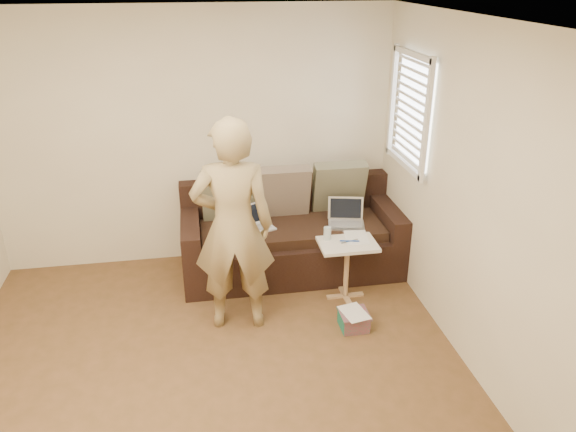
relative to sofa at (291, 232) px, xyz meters
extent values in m
plane|color=brown|center=(-0.90, -1.77, -0.42)|extent=(4.50, 4.50, 0.00)
plane|color=white|center=(-0.90, -1.77, 2.18)|extent=(4.50, 4.50, 0.00)
plane|color=beige|center=(-0.90, 0.48, 0.87)|extent=(4.00, 0.00, 4.00)
plane|color=beige|center=(1.10, -1.77, 0.87)|extent=(0.00, 4.50, 4.50)
imported|color=#9D9455|center=(-0.65, -0.86, 0.51)|extent=(0.72, 0.52, 1.88)
camera|label=1|loc=(-0.91, -5.00, 2.48)|focal=34.58mm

